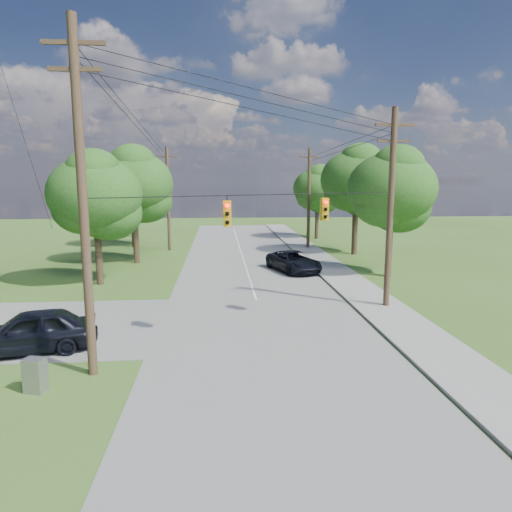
{
  "coord_description": "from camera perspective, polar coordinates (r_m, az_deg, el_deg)",
  "views": [
    {
      "loc": [
        -0.06,
        -15.33,
        6.77
      ],
      "look_at": [
        1.58,
        5.0,
        3.41
      ],
      "focal_mm": 32.0,
      "sensor_mm": 36.0,
      "label": 1
    }
  ],
  "objects": [
    {
      "name": "car_cross_dark",
      "position": [
        20.41,
        -26.38,
        -8.4
      ],
      "size": [
        5.39,
        3.2,
        1.72
      ],
      "primitive_type": "imported",
      "rotation": [
        0.0,
        0.0,
        -1.33
      ],
      "color": "black",
      "rests_on": "cross_road"
    },
    {
      "name": "pole_ne",
      "position": [
        25.02,
        16.47,
        5.98
      ],
      "size": [
        2.0,
        0.32,
        10.5
      ],
      "color": "#503929",
      "rests_on": "ground"
    },
    {
      "name": "tree_e_far",
      "position": [
        54.57,
        7.7,
        8.36
      ],
      "size": [
        5.8,
        5.8,
        8.32
      ],
      "color": "#483724",
      "rests_on": "ground"
    },
    {
      "name": "power_lines",
      "position": [
        27.02,
        -1.33,
        14.4
      ],
      "size": [
        13.93,
        29.62,
        4.93
      ],
      "color": "black",
      "rests_on": "ground"
    },
    {
      "name": "tree_w_near",
      "position": [
        31.36,
        -19.44,
        7.27
      ],
      "size": [
        6.0,
        6.0,
        8.4
      ],
      "color": "#483724",
      "rests_on": "ground"
    },
    {
      "name": "tree_e_near",
      "position": [
        33.57,
        16.61,
        8.07
      ],
      "size": [
        6.2,
        6.2,
        8.81
      ],
      "color": "#483724",
      "rests_on": "ground"
    },
    {
      "name": "pole_sw",
      "position": [
        16.38,
        -20.86,
        6.84
      ],
      "size": [
        2.0,
        0.32,
        12.0
      ],
      "color": "#503929",
      "rests_on": "ground"
    },
    {
      "name": "tree_w_mid",
      "position": [
        38.95,
        -15.06,
        8.74
      ],
      "size": [
        6.4,
        6.4,
        9.22
      ],
      "color": "#483724",
      "rests_on": "ground"
    },
    {
      "name": "car_main_north",
      "position": [
        34.54,
        4.72,
        -0.67
      ],
      "size": [
        4.11,
        5.98,
        1.52
      ],
      "primitive_type": "imported",
      "rotation": [
        0.0,
        0.0,
        0.32
      ],
      "color": "black",
      "rests_on": "main_road"
    },
    {
      "name": "sidewalk_east",
      "position": [
        23.13,
        18.05,
        -8.0
      ],
      "size": [
        2.6,
        100.0,
        0.12
      ],
      "primitive_type": "cube",
      "color": "gray",
      "rests_on": "ground"
    },
    {
      "name": "traffic_signals",
      "position": [
        19.97,
        2.94,
        5.68
      ],
      "size": [
        4.91,
        3.27,
        1.05
      ],
      "color": "gold",
      "rests_on": "ground"
    },
    {
      "name": "pole_north_e",
      "position": [
        46.23,
        6.61,
        7.24
      ],
      "size": [
        2.0,
        0.32,
        10.0
      ],
      "color": "#503929",
      "rests_on": "ground"
    },
    {
      "name": "control_cabinet",
      "position": [
        16.81,
        -25.89,
        -13.27
      ],
      "size": [
        0.73,
        0.61,
        1.14
      ],
      "primitive_type": "cube",
      "rotation": [
        0.0,
        0.0,
        -0.27
      ],
      "color": "gray",
      "rests_on": "ground"
    },
    {
      "name": "pole_north_w",
      "position": [
        45.63,
        -10.91,
        7.11
      ],
      "size": [
        2.0,
        0.32,
        10.0
      ],
      "color": "#503929",
      "rests_on": "ground"
    },
    {
      "name": "ground",
      "position": [
        16.75,
        -4.14,
        -14.51
      ],
      "size": [
        140.0,
        140.0,
        0.0
      ],
      "primitive_type": "plane",
      "color": "#3B5C1E",
      "rests_on": "ground"
    },
    {
      "name": "tree_e_mid",
      "position": [
        43.19,
        12.45,
        9.3
      ],
      "size": [
        6.6,
        6.6,
        9.64
      ],
      "color": "#483724",
      "rests_on": "ground"
    },
    {
      "name": "main_road",
      "position": [
        21.52,
        1.13,
        -8.95
      ],
      "size": [
        10.0,
        100.0,
        0.03
      ],
      "primitive_type": "cube",
      "color": "gray",
      "rests_on": "ground"
    },
    {
      "name": "tree_w_far",
      "position": [
        49.15,
        -15.26,
        8.4
      ],
      "size": [
        6.0,
        6.0,
        8.73
      ],
      "color": "#483724",
      "rests_on": "ground"
    }
  ]
}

